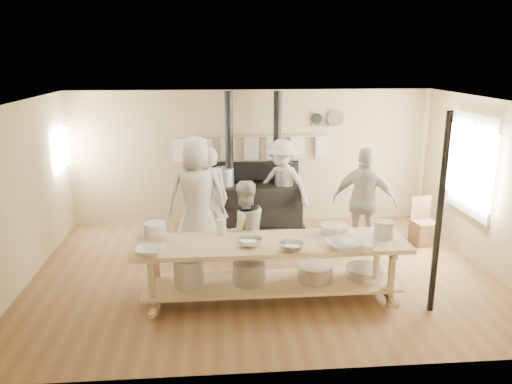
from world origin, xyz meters
TOP-DOWN VIEW (x-y plane):
  - ground at (0.00, 0.00)m, footprint 7.00×7.00m
  - room_shell at (0.00, 0.00)m, footprint 7.00×7.00m
  - window_right at (3.47, 0.60)m, footprint 0.09×1.50m
  - left_opening at (-3.45, 2.00)m, footprint 0.00×0.90m
  - stove at (-0.01, 2.12)m, footprint 1.90×0.75m
  - towel_rail at (0.00, 2.40)m, footprint 3.00×0.04m
  - back_wall_shelf at (1.46, 2.43)m, footprint 0.63×0.14m
  - prep_table at (-0.01, -0.90)m, footprint 3.60×0.90m
  - support_post at (2.05, -1.35)m, footprint 0.08×0.08m
  - cook_far_left at (-0.84, 1.02)m, footprint 0.68×0.47m
  - cook_left at (-0.33, -0.26)m, footprint 0.88×0.77m
  - cook_center at (-1.04, 0.83)m, footprint 1.04×0.73m
  - cook_right at (1.72, 0.65)m, footprint 1.14×0.82m
  - cook_by_window at (0.52, 1.95)m, footprint 1.29×1.19m
  - chair at (2.92, 0.98)m, footprint 0.44×0.44m
  - bowl_white_a at (-1.55, -1.20)m, footprint 0.37×0.37m
  - bowl_steel_a at (-0.30, -1.02)m, footprint 0.46×0.46m
  - bowl_white_b at (0.88, -1.23)m, footprint 0.55×0.55m
  - bowl_steel_b at (0.21, -1.23)m, footprint 0.44×0.44m
  - roasting_pan at (1.04, -1.23)m, footprint 0.47×0.38m
  - mixing_bowl_large at (0.90, -0.67)m, footprint 0.52×0.52m
  - bucket_galv at (1.52, -0.89)m, footprint 0.32×0.32m
  - deep_bowl_enamel at (-1.55, -0.57)m, footprint 0.40×0.40m
  - pitcher at (-0.66, -0.57)m, footprint 0.18×0.18m

SIDE VIEW (x-z plane):
  - ground at x=0.00m, z-range 0.00..0.00m
  - chair at x=2.92m, z-range -0.17..0.65m
  - prep_table at x=-0.01m, z-range 0.10..0.95m
  - stove at x=-0.01m, z-range -0.78..1.82m
  - cook_left at x=-0.33m, z-range 0.00..1.53m
  - cook_by_window at x=0.52m, z-range 0.00..1.74m
  - bowl_white_a at x=-1.55m, z-range 0.85..0.94m
  - roasting_pan at x=1.04m, z-range 0.85..0.94m
  - cook_far_left at x=-0.84m, z-range 0.00..1.80m
  - bowl_steel_a at x=-0.30m, z-range 0.85..0.95m
  - cook_right at x=1.72m, z-range 0.00..1.80m
  - bowl_steel_b at x=0.21m, z-range 0.85..0.95m
  - bowl_white_b at x=0.88m, z-range 0.85..0.96m
  - mixing_bowl_large at x=0.90m, z-range 0.85..0.97m
  - deep_bowl_enamel at x=-1.55m, z-range 0.85..1.04m
  - pitcher at x=-0.66m, z-range 0.85..1.07m
  - bucket_galv at x=1.52m, z-range 0.85..1.08m
  - cook_center at x=-1.04m, z-range 0.00..1.99m
  - support_post at x=2.05m, z-range 0.00..2.60m
  - window_right at x=3.47m, z-range 0.67..2.33m
  - towel_rail at x=0.00m, z-range 1.32..1.79m
  - left_opening at x=-3.45m, z-range 1.15..2.05m
  - room_shell at x=0.00m, z-range -1.88..5.12m
  - back_wall_shelf at x=1.46m, z-range 1.84..2.17m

